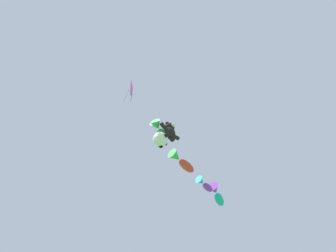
{
  "coord_description": "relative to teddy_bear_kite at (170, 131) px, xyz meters",
  "views": [
    {
      "loc": [
        -3.23,
        1.98,
        1.32
      ],
      "look_at": [
        1.02,
        6.15,
        12.11
      ],
      "focal_mm": 24.0,
      "sensor_mm": 36.0,
      "label": 1
    }
  ],
  "objects": [
    {
      "name": "fish_kite_violet",
      "position": [
        5.03,
        1.37,
        0.09
      ],
      "size": [
        1.6,
        0.64,
        0.62
      ],
      "color": "purple"
    },
    {
      "name": "diamond_kite",
      "position": [
        -3.21,
        0.45,
        2.0
      ],
      "size": [
        0.94,
        1.0,
        2.9
      ],
      "color": "#E53F9E"
    },
    {
      "name": "fish_kite_emerald",
      "position": [
        -0.48,
        0.45,
        0.08
      ],
      "size": [
        1.66,
        1.11,
        0.72
      ],
      "color": "green"
    },
    {
      "name": "fish_kite_teal",
      "position": [
        7.27,
        1.77,
        0.92
      ],
      "size": [
        2.47,
        1.52,
        0.83
      ],
      "color": "#19ADB2"
    },
    {
      "name": "soccer_ball_kite",
      "position": [
        -0.69,
        0.06,
        -1.69
      ],
      "size": [
        0.93,
        0.93,
        0.86
      ],
      "color": "white"
    },
    {
      "name": "fish_kite_crimson",
      "position": [
        2.28,
        1.13,
        0.08
      ],
      "size": [
        2.23,
        0.79,
        0.77
      ],
      "color": "red"
    },
    {
      "name": "teddy_bear_kite",
      "position": [
        0.0,
        0.0,
        0.0
      ],
      "size": [
        1.67,
        0.74,
        1.7
      ],
      "color": "black"
    }
  ]
}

